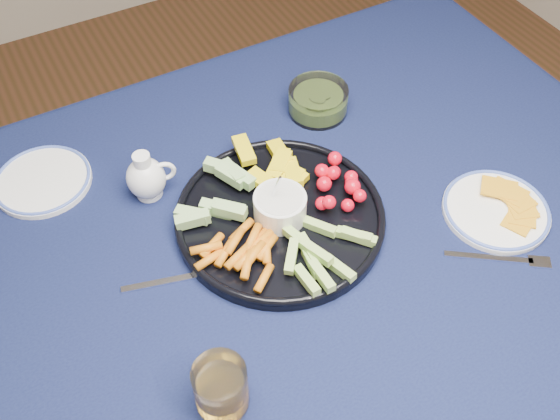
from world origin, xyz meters
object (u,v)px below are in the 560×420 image
pickle_bowl (318,102)px  juice_tumbler (221,389)px  crudite_platter (278,214)px  creamer_pitcher (147,178)px  side_plate_extra (43,180)px  dining_table (235,297)px  cheese_plate (496,209)px

pickle_bowl → juice_tumbler: (-0.44, -0.47, 0.01)m
crudite_platter → pickle_bowl: 0.30m
creamer_pitcher → side_plate_extra: bearing=144.2°
dining_table → cheese_plate: size_ratio=8.85×
crudite_platter → side_plate_extra: bearing=139.4°
pickle_bowl → side_plate_extra: 0.55m
crudite_platter → side_plate_extra: crudite_platter is taller
crudite_platter → pickle_bowl: bearing=46.0°
cheese_plate → juice_tumbler: 0.58m
crudite_platter → creamer_pitcher: size_ratio=3.75×
dining_table → juice_tumbler: size_ratio=18.53×
crudite_platter → juice_tumbler: size_ratio=4.08×
crudite_platter → juice_tumbler: crudite_platter is taller
crudite_platter → creamer_pitcher: (-0.17, 0.17, 0.02)m
pickle_bowl → juice_tumbler: size_ratio=1.34×
dining_table → cheese_plate: cheese_plate is taller
cheese_plate → creamer_pitcher: bearing=147.0°
cheese_plate → pickle_bowl: bearing=109.8°
dining_table → pickle_bowl: bearing=39.4°
crudite_platter → cheese_plate: 0.39m
dining_table → crudite_platter: bearing=23.6°
pickle_bowl → cheese_plate: bearing=-70.2°
crudite_platter → juice_tumbler: (-0.23, -0.25, 0.02)m
juice_tumbler → side_plate_extra: bearing=101.8°
cheese_plate → juice_tumbler: (-0.57, -0.08, 0.03)m
dining_table → cheese_plate: 0.49m
cheese_plate → juice_tumbler: bearing=-171.9°
creamer_pitcher → juice_tumbler: bearing=-97.1°
creamer_pitcher → pickle_bowl: size_ratio=0.81×
cheese_plate → dining_table: bearing=165.9°
crudite_platter → creamer_pitcher: 0.24m
creamer_pitcher → side_plate_extra: 0.21m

